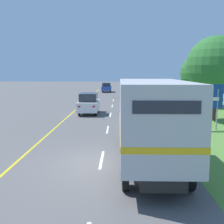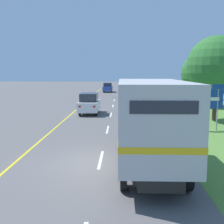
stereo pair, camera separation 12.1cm
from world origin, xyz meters
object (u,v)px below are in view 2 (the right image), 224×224
(highway_sign, at_px, (206,100))
(lead_car_white, at_px, (89,103))
(lead_car_black_ahead, at_px, (128,92))
(lead_car_blue_ahead, at_px, (108,87))
(roadside_tree_mid, at_px, (202,73))
(horse_trailer_truck, at_px, (149,119))
(roadside_tree_near, at_px, (217,66))
(roadside_tree_far, at_px, (195,74))

(highway_sign, bearing_deg, lead_car_white, 140.17)
(lead_car_black_ahead, bearing_deg, lead_car_blue_ahead, 106.62)
(lead_car_blue_ahead, xyz_separation_m, roadside_tree_mid, (11.61, -22.04, 2.81))
(lead_car_white, xyz_separation_m, lead_car_blue_ahead, (0.42, 28.22, -0.06))
(horse_trailer_truck, height_order, roadside_tree_mid, roadside_tree_mid)
(roadside_tree_near, bearing_deg, lead_car_blue_ahead, 107.66)
(lead_car_black_ahead, height_order, roadside_tree_near, roadside_tree_near)
(highway_sign, bearing_deg, lead_car_black_ahead, 101.03)
(highway_sign, bearing_deg, roadside_tree_mid, 75.52)
(horse_trailer_truck, distance_m, highway_sign, 8.54)
(lead_car_white, relative_size, lead_car_blue_ahead, 0.96)
(roadside_tree_near, bearing_deg, roadside_tree_mid, 80.55)
(roadside_tree_near, distance_m, roadside_tree_mid, 9.62)
(lead_car_white, xyz_separation_m, highway_sign, (8.59, -7.16, 1.05))
(lead_car_white, relative_size, roadside_tree_far, 0.72)
(lead_car_white, height_order, roadside_tree_near, roadside_tree_near)
(lead_car_blue_ahead, distance_m, roadside_tree_mid, 25.07)
(lead_car_black_ahead, height_order, roadside_tree_far, roadside_tree_far)
(highway_sign, xyz_separation_m, roadside_tree_mid, (3.45, 13.34, 1.69))
(lead_car_blue_ahead, distance_m, roadside_tree_near, 33.25)
(horse_trailer_truck, xyz_separation_m, lead_car_blue_ahead, (-3.66, 42.64, -1.08))
(horse_trailer_truck, height_order, lead_car_black_ahead, horse_trailer_truck)
(lead_car_white, xyz_separation_m, roadside_tree_mid, (12.03, 6.18, 2.74))
(lead_car_black_ahead, distance_m, roadside_tree_near, 20.63)
(roadside_tree_near, relative_size, roadside_tree_mid, 1.11)
(roadside_tree_near, bearing_deg, lead_car_white, 162.53)
(lead_car_black_ahead, xyz_separation_m, roadside_tree_near, (6.39, -19.31, 3.44))
(horse_trailer_truck, relative_size, lead_car_white, 2.15)
(highway_sign, bearing_deg, horse_trailer_truck, -121.80)
(roadside_tree_near, bearing_deg, roadside_tree_far, 80.21)
(roadside_tree_near, distance_m, roadside_tree_far, 18.56)
(lead_car_white, height_order, highway_sign, highway_sign)
(highway_sign, bearing_deg, lead_car_blue_ahead, 102.99)
(lead_car_blue_ahead, xyz_separation_m, roadside_tree_near, (10.03, -31.51, 3.47))
(lead_car_blue_ahead, relative_size, roadside_tree_far, 0.75)
(lead_car_black_ahead, bearing_deg, highway_sign, -78.97)
(roadside_tree_near, xyz_separation_m, roadside_tree_far, (3.15, 18.28, -0.74))
(roadside_tree_far, bearing_deg, lead_car_blue_ahead, 134.89)
(lead_car_white, relative_size, lead_car_black_ahead, 0.85)
(lead_car_black_ahead, relative_size, roadside_tree_mid, 0.76)
(highway_sign, relative_size, roadside_tree_mid, 0.51)
(roadside_tree_far, bearing_deg, roadside_tree_mid, -100.15)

